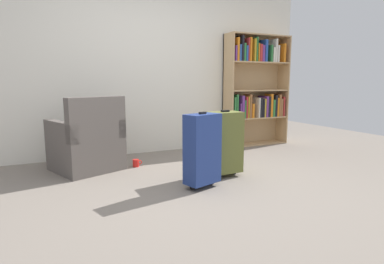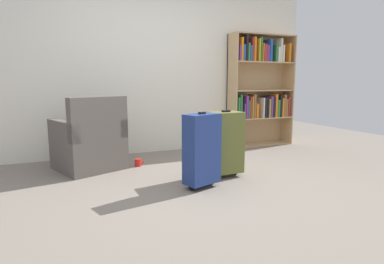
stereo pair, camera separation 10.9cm
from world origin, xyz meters
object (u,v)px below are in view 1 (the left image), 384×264
at_px(bookshelf, 256,87).
at_px(armchair, 88,145).
at_px(suitcase_olive, 225,142).
at_px(suitcase_navy_blue, 202,149).
at_px(mug, 136,163).

bearing_deg(bookshelf, armchair, -170.14).
distance_m(bookshelf, suitcase_olive, 2.07).
distance_m(suitcase_navy_blue, suitcase_olive, 0.49).
bearing_deg(bookshelf, suitcase_olive, -135.54).
relative_size(mug, suitcase_olive, 0.16).
relative_size(suitcase_navy_blue, suitcase_olive, 1.02).
distance_m(mug, suitcase_olive, 1.20).
bearing_deg(suitcase_navy_blue, bookshelf, 42.00).
bearing_deg(suitcase_olive, suitcase_navy_blue, -148.08).
bearing_deg(mug, suitcase_navy_blue, -68.95).
bearing_deg(suitcase_navy_blue, armchair, 130.08).
bearing_deg(suitcase_navy_blue, mug, 111.05).
bearing_deg(bookshelf, suitcase_navy_blue, -138.00).
relative_size(bookshelf, suitcase_olive, 2.42).
xyz_separation_m(mug, suitcase_navy_blue, (0.41, -1.06, 0.35)).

